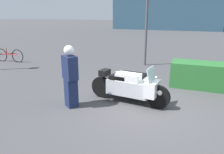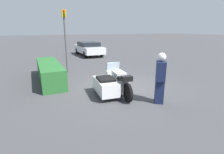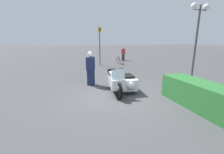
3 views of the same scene
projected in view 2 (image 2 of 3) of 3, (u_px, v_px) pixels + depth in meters
The scene contains 6 objects.
ground_plane at pixel (117, 88), 7.84m from camera, with size 160.00×160.00×0.00m, color #424244.
police_motorcycle at pixel (111, 83), 6.97m from camera, with size 2.53×1.40×1.17m.
officer_rider at pixel (160, 77), 6.01m from camera, with size 0.57×0.52×1.78m.
hedge_bush_curbside at pixel (50, 72), 8.79m from camera, with size 4.16×0.99×0.91m, color #28662D.
traffic_light_near at pixel (65, 33), 9.96m from camera, with size 0.23×0.26×3.58m.
parked_car_background at pixel (89, 48), 17.41m from camera, with size 4.65×1.86×1.32m.
Camera 2 is at (-6.66, 3.32, 2.53)m, focal length 28.00 mm.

